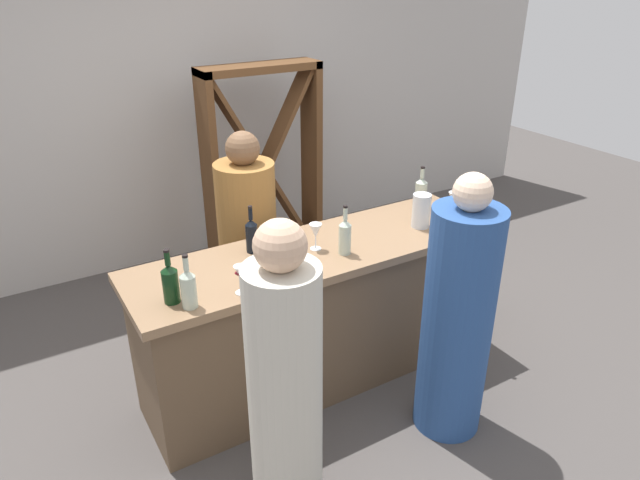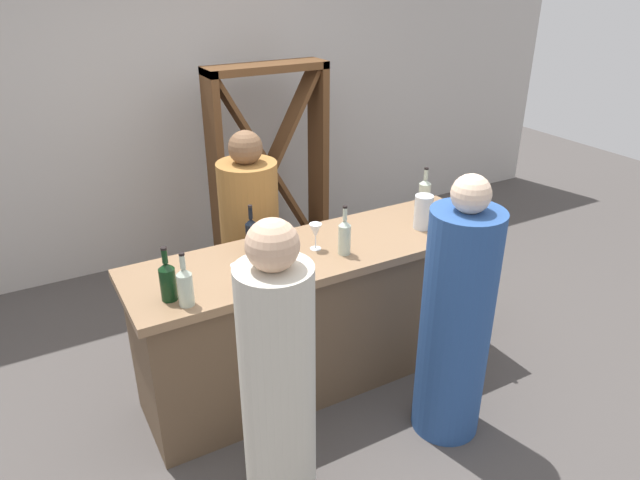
{
  "view_description": "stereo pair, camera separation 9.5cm",
  "coord_description": "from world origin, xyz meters",
  "px_view_note": "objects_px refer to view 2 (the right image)",
  "views": [
    {
      "loc": [
        -1.57,
        -2.6,
        2.44
      ],
      "look_at": [
        0.0,
        0.0,
        0.98
      ],
      "focal_mm": 32.59,
      "sensor_mm": 36.0,
      "label": 1
    },
    {
      "loc": [
        -1.49,
        -2.65,
        2.44
      ],
      "look_at": [
        0.0,
        0.0,
        0.98
      ],
      "focal_mm": 32.59,
      "sensor_mm": 36.0,
      "label": 2
    }
  ],
  "objects_px": {
    "water_pitcher": "(423,212)",
    "person_center_guest": "(278,388)",
    "wine_bottle_center_near_black": "(252,234)",
    "wine_bottle_far_right_clear_pale": "(472,211)",
    "wine_bottle_rightmost_clear_pale": "(425,192)",
    "wine_rack": "(270,168)",
    "wine_bottle_second_left_clear_pale": "(185,285)",
    "wine_bottle_second_right_clear_pale": "(345,236)",
    "wine_glass_near_center": "(457,202)",
    "wine_glass_near_right": "(315,231)",
    "person_left_guest": "(456,322)",
    "wine_bottle_leftmost_dark_green": "(168,280)",
    "person_right_guest": "(251,247)",
    "wine_glass_near_left": "(238,272)"
  },
  "relations": [
    {
      "from": "wine_bottle_leftmost_dark_green",
      "to": "wine_bottle_center_near_black",
      "type": "bearing_deg",
      "value": 27.47
    },
    {
      "from": "wine_bottle_second_left_clear_pale",
      "to": "wine_bottle_second_right_clear_pale",
      "type": "relative_size",
      "value": 0.96
    },
    {
      "from": "wine_rack",
      "to": "person_center_guest",
      "type": "relative_size",
      "value": 1.12
    },
    {
      "from": "wine_bottle_rightmost_clear_pale",
      "to": "wine_glass_near_center",
      "type": "bearing_deg",
      "value": -75.65
    },
    {
      "from": "person_right_guest",
      "to": "person_left_guest",
      "type": "bearing_deg",
      "value": 10.03
    },
    {
      "from": "wine_glass_near_left",
      "to": "person_center_guest",
      "type": "distance_m",
      "value": 0.62
    },
    {
      "from": "water_pitcher",
      "to": "person_right_guest",
      "type": "relative_size",
      "value": 0.14
    },
    {
      "from": "wine_bottle_leftmost_dark_green",
      "to": "water_pitcher",
      "type": "distance_m",
      "value": 1.63
    },
    {
      "from": "wine_rack",
      "to": "wine_bottle_center_near_black",
      "type": "distance_m",
      "value": 1.7
    },
    {
      "from": "wine_bottle_center_near_black",
      "to": "wine_bottle_second_right_clear_pale",
      "type": "xyz_separation_m",
      "value": [
        0.44,
        -0.29,
        0.0
      ]
    },
    {
      "from": "wine_bottle_center_near_black",
      "to": "wine_glass_near_right",
      "type": "xyz_separation_m",
      "value": [
        0.33,
        -0.16,
        0.0
      ]
    },
    {
      "from": "wine_bottle_second_left_clear_pale",
      "to": "wine_glass_near_right",
      "type": "distance_m",
      "value": 0.87
    },
    {
      "from": "wine_glass_near_right",
      "to": "person_center_guest",
      "type": "distance_m",
      "value": 1.03
    },
    {
      "from": "wine_bottle_center_near_black",
      "to": "wine_bottle_far_right_clear_pale",
      "type": "height_order",
      "value": "wine_bottle_far_right_clear_pale"
    },
    {
      "from": "wine_glass_near_center",
      "to": "wine_glass_near_right",
      "type": "xyz_separation_m",
      "value": [
        -1.02,
        0.05,
        0.0
      ]
    },
    {
      "from": "wine_rack",
      "to": "wine_glass_near_left",
      "type": "relative_size",
      "value": 11.21
    },
    {
      "from": "wine_glass_near_left",
      "to": "person_left_guest",
      "type": "relative_size",
      "value": 0.1
    },
    {
      "from": "wine_bottle_second_left_clear_pale",
      "to": "wine_glass_near_center",
      "type": "distance_m",
      "value": 1.87
    },
    {
      "from": "wine_bottle_far_right_clear_pale",
      "to": "wine_bottle_second_right_clear_pale",
      "type": "bearing_deg",
      "value": 174.06
    },
    {
      "from": "person_center_guest",
      "to": "person_right_guest",
      "type": "bearing_deg",
      "value": -9.67
    },
    {
      "from": "wine_bottle_far_right_clear_pale",
      "to": "person_right_guest",
      "type": "bearing_deg",
      "value": 140.69
    },
    {
      "from": "water_pitcher",
      "to": "wine_rack",
      "type": "bearing_deg",
      "value": 98.65
    },
    {
      "from": "wine_bottle_rightmost_clear_pale",
      "to": "person_right_guest",
      "type": "xyz_separation_m",
      "value": [
        -1.08,
        0.48,
        -0.36
      ]
    },
    {
      "from": "wine_rack",
      "to": "wine_bottle_leftmost_dark_green",
      "type": "distance_m",
      "value": 2.26
    },
    {
      "from": "wine_rack",
      "to": "wine_bottle_far_right_clear_pale",
      "type": "xyz_separation_m",
      "value": [
        0.52,
        -1.87,
        0.19
      ]
    },
    {
      "from": "person_center_guest",
      "to": "water_pitcher",
      "type": "bearing_deg",
      "value": -53.63
    },
    {
      "from": "wine_bottle_center_near_black",
      "to": "wine_bottle_rightmost_clear_pale",
      "type": "height_order",
      "value": "wine_bottle_center_near_black"
    },
    {
      "from": "wine_bottle_leftmost_dark_green",
      "to": "wine_bottle_center_near_black",
      "type": "height_order",
      "value": "wine_bottle_leftmost_dark_green"
    },
    {
      "from": "wine_bottle_leftmost_dark_green",
      "to": "wine_glass_near_right",
      "type": "bearing_deg",
      "value": 8.73
    },
    {
      "from": "wine_bottle_center_near_black",
      "to": "person_center_guest",
      "type": "bearing_deg",
      "value": -107.18
    },
    {
      "from": "wine_bottle_rightmost_clear_pale",
      "to": "wine_glass_near_right",
      "type": "bearing_deg",
      "value": -168.04
    },
    {
      "from": "wine_rack",
      "to": "wine_bottle_second_left_clear_pale",
      "type": "distance_m",
      "value": 2.29
    },
    {
      "from": "person_left_guest",
      "to": "wine_glass_near_left",
      "type": "bearing_deg",
      "value": 76.98
    },
    {
      "from": "person_left_guest",
      "to": "water_pitcher",
      "type": "bearing_deg",
      "value": -9.53
    },
    {
      "from": "wine_bottle_rightmost_clear_pale",
      "to": "wine_glass_near_center",
      "type": "distance_m",
      "value": 0.26
    },
    {
      "from": "wine_bottle_rightmost_clear_pale",
      "to": "wine_bottle_far_right_clear_pale",
      "type": "distance_m",
      "value": 0.43
    },
    {
      "from": "wine_bottle_rightmost_clear_pale",
      "to": "water_pitcher",
      "type": "relative_size",
      "value": 1.3
    },
    {
      "from": "person_right_guest",
      "to": "wine_glass_near_center",
      "type": "bearing_deg",
      "value": 45.57
    },
    {
      "from": "wine_glass_near_left",
      "to": "person_right_guest",
      "type": "xyz_separation_m",
      "value": [
        0.45,
        0.92,
        -0.36
      ]
    },
    {
      "from": "wine_glass_near_center",
      "to": "wine_glass_near_right",
      "type": "relative_size",
      "value": 1.04
    },
    {
      "from": "wine_bottle_second_right_clear_pale",
      "to": "wine_glass_near_center",
      "type": "height_order",
      "value": "wine_bottle_second_right_clear_pale"
    },
    {
      "from": "wine_bottle_second_right_clear_pale",
      "to": "person_left_guest",
      "type": "distance_m",
      "value": 0.77
    },
    {
      "from": "person_right_guest",
      "to": "wine_bottle_second_left_clear_pale",
      "type": "bearing_deg",
      "value": -49.98
    },
    {
      "from": "wine_bottle_second_left_clear_pale",
      "to": "water_pitcher",
      "type": "height_order",
      "value": "wine_bottle_second_left_clear_pale"
    },
    {
      "from": "water_pitcher",
      "to": "person_center_guest",
      "type": "bearing_deg",
      "value": -152.54
    },
    {
      "from": "water_pitcher",
      "to": "person_right_guest",
      "type": "xyz_separation_m",
      "value": [
        -0.86,
        0.75,
        -0.36
      ]
    },
    {
      "from": "wine_bottle_leftmost_dark_green",
      "to": "wine_glass_near_left",
      "type": "relative_size",
      "value": 1.87
    },
    {
      "from": "water_pitcher",
      "to": "person_left_guest",
      "type": "distance_m",
      "value": 0.8
    },
    {
      "from": "wine_glass_near_right",
      "to": "person_left_guest",
      "type": "bearing_deg",
      "value": -58.89
    },
    {
      "from": "wine_bottle_leftmost_dark_green",
      "to": "person_center_guest",
      "type": "bearing_deg",
      "value": -65.66
    }
  ]
}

